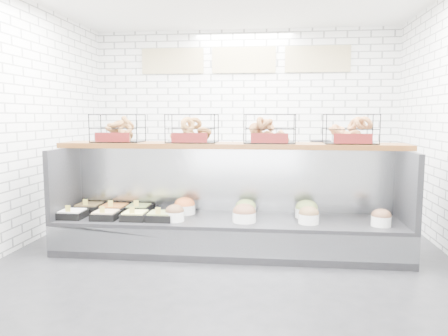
# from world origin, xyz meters

# --- Properties ---
(ground) EXTENTS (5.50, 5.50, 0.00)m
(ground) POSITION_xyz_m (0.00, 0.00, 0.00)
(ground) COLOR black
(ground) RESTS_ON ground
(room_shell) EXTENTS (5.02, 5.51, 3.01)m
(room_shell) POSITION_xyz_m (0.00, 0.60, 2.06)
(room_shell) COLOR white
(room_shell) RESTS_ON ground
(display_case) EXTENTS (4.00, 0.90, 1.20)m
(display_case) POSITION_xyz_m (-0.03, 0.34, 0.33)
(display_case) COLOR black
(display_case) RESTS_ON ground
(bagel_shelf) EXTENTS (4.10, 0.50, 0.40)m
(bagel_shelf) POSITION_xyz_m (-0.00, 0.52, 1.38)
(bagel_shelf) COLOR #502B11
(bagel_shelf) RESTS_ON display_case
(prep_counter) EXTENTS (4.00, 0.60, 1.20)m
(prep_counter) POSITION_xyz_m (-0.00, 2.43, 0.47)
(prep_counter) COLOR #93969B
(prep_counter) RESTS_ON ground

